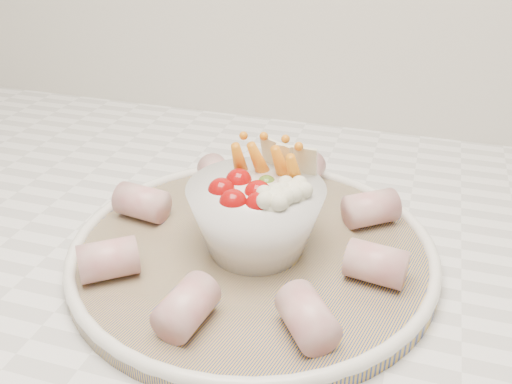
% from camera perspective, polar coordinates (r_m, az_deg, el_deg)
% --- Properties ---
extents(serving_platter, '(0.43, 0.43, 0.02)m').
position_cam_1_polar(serving_platter, '(0.56, -0.33, -5.82)').
color(serving_platter, navy).
rests_on(serving_platter, kitchen_counter).
extents(veggie_bowl, '(0.13, 0.13, 0.10)m').
position_cam_1_polar(veggie_bowl, '(0.54, 0.12, -2.17)').
color(veggie_bowl, white).
rests_on(veggie_bowl, serving_platter).
extents(cured_meat_rolls, '(0.31, 0.31, 0.04)m').
position_cam_1_polar(cured_meat_rolls, '(0.55, -0.40, -3.91)').
color(cured_meat_rolls, '#B6535A').
rests_on(cured_meat_rolls, serving_platter).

